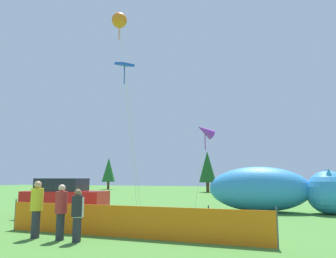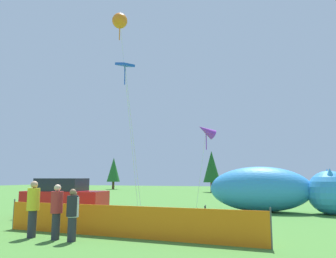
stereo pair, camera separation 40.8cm
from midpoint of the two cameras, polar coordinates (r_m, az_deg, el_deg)
ground_plane at (r=14.68m, az=-4.83°, el=-16.25°), size 120.00×120.00×0.00m
parked_car at (r=17.63m, az=-18.24°, el=-11.39°), size 4.27×2.26×1.96m
folding_chair at (r=13.03m, az=6.80°, el=-14.77°), size 0.60×0.60×0.94m
inflatable_cat at (r=20.41m, az=17.25°, el=-10.26°), size 7.99×3.08×2.64m
safety_fence at (r=11.62m, az=-8.32°, el=-15.67°), size 9.77×0.50×1.16m
spectator_in_red_shirt at (r=11.60m, az=-19.13°, el=-13.10°), size 0.39×0.39×1.78m
spectator_in_black_shirt at (r=11.14m, az=-16.59°, el=-13.82°), size 0.36×0.36×1.64m
spectator_in_grey_shirt at (r=11.16m, az=-16.44°, el=-13.96°), size 0.35×0.35×1.59m
spectator_in_green_shirt at (r=12.28m, az=-22.82°, el=-12.35°), size 0.41×0.41×1.89m
kite_orange_flower at (r=22.13m, az=-9.00°, el=18.08°), size 0.97×2.73×12.38m
kite_purple_delta at (r=22.44m, az=5.94°, el=-0.36°), size 1.58×1.41×5.74m
kite_blue_box at (r=21.14m, az=-8.09°, el=10.58°), size 1.69×1.20×9.28m
horizon_tree_mid at (r=45.46m, az=6.62°, el=-6.55°), size 2.34×2.34×5.59m
horizon_tree_northeast at (r=56.61m, az=-10.51°, el=-6.99°), size 2.23×2.23×5.32m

